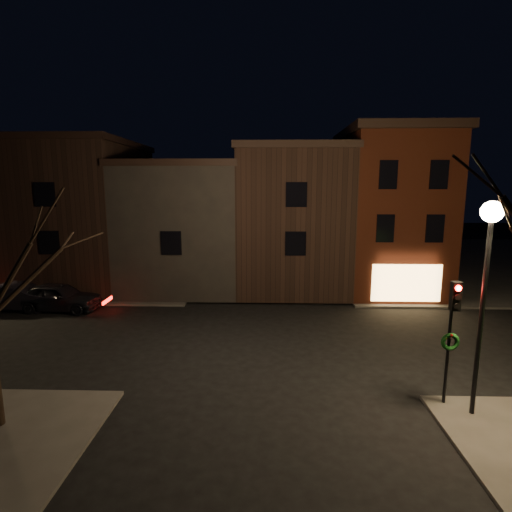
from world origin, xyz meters
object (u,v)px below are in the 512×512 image
(traffic_signal, at_px, (452,324))
(street_lamp_near, at_px, (488,251))
(parked_car_a, at_px, (59,297))
(parked_car_b, at_px, (20,297))

(traffic_signal, bearing_deg, street_lamp_near, -39.37)
(traffic_signal, bearing_deg, parked_car_a, 151.31)
(traffic_signal, distance_m, parked_car_b, 22.15)
(street_lamp_near, height_order, parked_car_a, street_lamp_near)
(traffic_signal, height_order, parked_car_a, traffic_signal)
(street_lamp_near, relative_size, parked_car_b, 1.40)
(street_lamp_near, bearing_deg, traffic_signal, 140.63)
(traffic_signal, relative_size, parked_car_b, 0.87)
(street_lamp_near, bearing_deg, parked_car_a, 150.91)
(street_lamp_near, height_order, parked_car_b, street_lamp_near)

